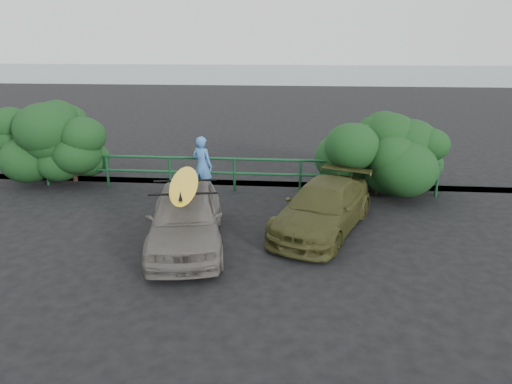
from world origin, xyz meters
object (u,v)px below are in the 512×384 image
sedan (186,217)px  man (202,166)px  guardrail (202,173)px  olive_vehicle (323,207)px  surfboard (184,184)px

sedan → man: bearing=84.9°
man → guardrail: bearing=-52.6°
guardrail → man: man is taller
olive_vehicle → surfboard: 3.39m
guardrail → olive_vehicle: olive_vehicle is taller
olive_vehicle → man: man is taller
sedan → surfboard: surfboard is taller
man → surfboard: bearing=118.7°
guardrail → surfboard: bearing=-83.3°
sedan → man: 3.54m
man → surfboard: 3.58m
guardrail → sedan: size_ratio=3.56×
guardrail → surfboard: (0.47, -3.99, 0.91)m
olive_vehicle → man: size_ratio=2.24×
guardrail → sedan: (0.47, -3.99, 0.15)m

